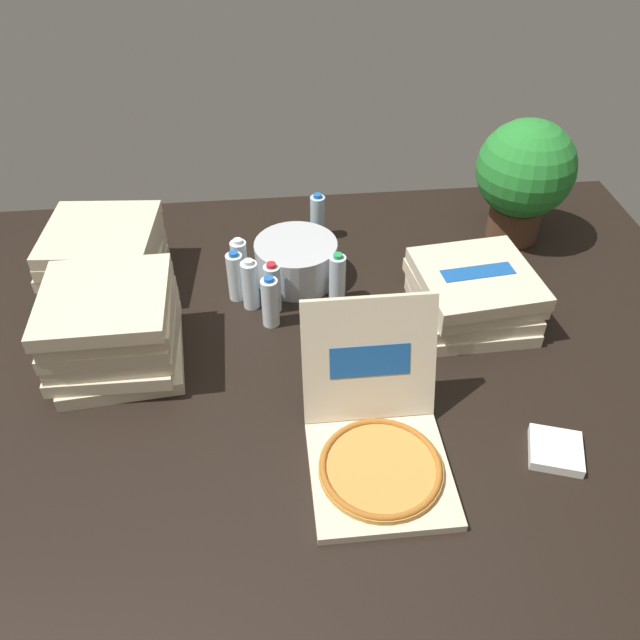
% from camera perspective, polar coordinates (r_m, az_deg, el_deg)
% --- Properties ---
extents(ground_plane, '(3.20, 2.40, 0.02)m').
position_cam_1_polar(ground_plane, '(2.27, -1.05, -4.60)').
color(ground_plane, black).
extents(open_pizza_box, '(0.41, 0.55, 0.43)m').
position_cam_1_polar(open_pizza_box, '(1.96, 5.08, -10.30)').
color(open_pizza_box, beige).
rests_on(open_pizza_box, ground_plane).
extents(pizza_stack_left_near, '(0.45, 0.45, 0.31)m').
position_cam_1_polar(pizza_stack_left_near, '(2.30, -17.84, -0.67)').
color(pizza_stack_left_near, beige).
rests_on(pizza_stack_left_near, ground_plane).
extents(pizza_stack_center_far, '(0.46, 0.47, 0.21)m').
position_cam_1_polar(pizza_stack_center_far, '(2.49, 13.37, 2.26)').
color(pizza_stack_center_far, beige).
rests_on(pizza_stack_center_far, ground_plane).
extents(pizza_stack_left_mid, '(0.46, 0.46, 0.26)m').
position_cam_1_polar(pizza_stack_left_mid, '(2.71, -18.51, 5.39)').
color(pizza_stack_left_mid, beige).
rests_on(pizza_stack_left_mid, ground_plane).
extents(ice_bucket, '(0.33, 0.33, 0.17)m').
position_cam_1_polar(ice_bucket, '(2.62, -2.22, 5.26)').
color(ice_bucket, '#B7BABF').
rests_on(ice_bucket, ground_plane).
extents(water_bottle_0, '(0.06, 0.06, 0.22)m').
position_cam_1_polar(water_bottle_0, '(2.59, -7.12, 4.99)').
color(water_bottle_0, white).
rests_on(water_bottle_0, ground_plane).
extents(water_bottle_1, '(0.06, 0.06, 0.22)m').
position_cam_1_polar(water_bottle_1, '(2.39, -4.44, 1.60)').
color(water_bottle_1, white).
rests_on(water_bottle_1, ground_plane).
extents(water_bottle_2, '(0.06, 0.06, 0.22)m').
position_cam_1_polar(water_bottle_2, '(2.86, -0.22, 9.09)').
color(water_bottle_2, silver).
rests_on(water_bottle_2, ground_plane).
extents(water_bottle_3, '(0.06, 0.06, 0.22)m').
position_cam_1_polar(water_bottle_3, '(2.48, -6.19, 3.13)').
color(water_bottle_3, white).
rests_on(water_bottle_3, ground_plane).
extents(water_bottle_4, '(0.06, 0.06, 0.22)m').
position_cam_1_polar(water_bottle_4, '(2.45, -4.22, 2.85)').
color(water_bottle_4, silver).
rests_on(water_bottle_4, ground_plane).
extents(water_bottle_5, '(0.06, 0.06, 0.22)m').
position_cam_1_polar(water_bottle_5, '(2.53, -7.48, 3.85)').
color(water_bottle_5, white).
rests_on(water_bottle_5, ground_plane).
extents(water_bottle_6, '(0.06, 0.06, 0.22)m').
position_cam_1_polar(water_bottle_6, '(2.49, 1.54, 3.71)').
color(water_bottle_6, silver).
rests_on(water_bottle_6, ground_plane).
extents(potted_plant, '(0.41, 0.41, 0.54)m').
position_cam_1_polar(potted_plant, '(2.90, 17.64, 12.19)').
color(potted_plant, '#513323').
rests_on(potted_plant, ground_plane).
extents(napkin_pile, '(0.20, 0.20, 0.03)m').
position_cam_1_polar(napkin_pile, '(2.14, 20.13, -10.77)').
color(napkin_pile, white).
rests_on(napkin_pile, ground_plane).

